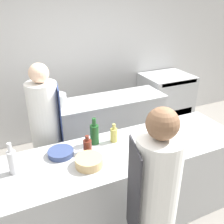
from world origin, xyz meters
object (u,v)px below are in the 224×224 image
at_px(bowl_mixing_large, 89,162).
at_px(cup, 171,134).
at_px(bottle_cooking_oil, 94,134).
at_px(stockpot, 57,100).
at_px(bottle_olive_oil, 12,161).
at_px(bowl_prep_small, 61,153).
at_px(chef_at_prep_near, 154,210).
at_px(bottle_wine, 114,134).
at_px(bottle_vinegar, 87,146).
at_px(chef_at_stove, 47,137).
at_px(oven_range, 165,101).

distance_m(bowl_mixing_large, cup, 0.96).
relative_size(bottle_cooking_oil, stockpot, 1.15).
relative_size(bottle_olive_oil, bowl_prep_small, 1.22).
distance_m(chef_at_prep_near, bottle_wine, 0.90).
xyz_separation_m(chef_at_prep_near, bottle_wine, (0.08, 0.89, 0.16)).
xyz_separation_m(bottle_vinegar, bowl_prep_small, (-0.25, 0.06, -0.05)).
bearing_deg(stockpot, bottle_cooking_oil, -84.06).
bearing_deg(bottle_wine, chef_at_prep_near, -95.44).
bearing_deg(bowl_prep_small, chef_at_prep_near, -61.27).
distance_m(bottle_olive_oil, bottle_cooking_oil, 0.80).
distance_m(bottle_cooking_oil, cup, 0.81).
relative_size(chef_at_prep_near, bottle_cooking_oil, 5.95).
relative_size(chef_at_prep_near, chef_at_stove, 0.99).
distance_m(cup, stockpot, 1.61).
bearing_deg(chef_at_prep_near, bottle_vinegar, 30.94).
distance_m(oven_range, bottle_vinegar, 2.70).
height_order(chef_at_prep_near, bowl_prep_small, chef_at_prep_near).
distance_m(oven_range, chef_at_prep_near, 3.09).
distance_m(chef_at_stove, bottle_cooking_oil, 0.63).
height_order(bottle_vinegar, bowl_mixing_large, bottle_vinegar).
relative_size(chef_at_stove, bowl_mixing_large, 6.83).
relative_size(bowl_mixing_large, bowl_prep_small, 1.03).
relative_size(bottle_vinegar, bottle_cooking_oil, 0.65).
bearing_deg(chef_at_prep_near, bottle_wine, 9.59).
xyz_separation_m(oven_range, bowl_mixing_large, (-2.16, -1.82, 0.48)).
xyz_separation_m(bottle_olive_oil, bottle_vinegar, (0.67, 0.03, -0.04)).
relative_size(chef_at_prep_near, bowl_prep_small, 6.98).
bearing_deg(bottle_wine, bottle_cooking_oil, 167.10).
height_order(bowl_mixing_large, cup, bowl_mixing_large).
bearing_deg(bowl_prep_small, oven_range, 33.46).
distance_m(bottle_vinegar, bottle_cooking_oil, 0.18).
distance_m(bottle_olive_oil, stockpot, 1.42).
xyz_separation_m(chef_at_prep_near, bowl_mixing_large, (-0.29, 0.61, 0.12)).
bearing_deg(stockpot, chef_at_prep_near, -83.67).
relative_size(chef_at_stove, cup, 21.04).
relative_size(oven_range, bottle_vinegar, 5.40).
xyz_separation_m(bottle_wine, bowl_prep_small, (-0.56, -0.02, -0.05)).
distance_m(oven_range, chef_at_stove, 2.63).
relative_size(chef_at_prep_near, bottle_olive_oil, 5.74).
height_order(bottle_olive_oil, bowl_prep_small, bottle_olive_oil).
xyz_separation_m(oven_range, bottle_vinegar, (-2.11, -1.62, 0.51)).
bearing_deg(cup, bottle_wine, 162.14).
height_order(bottle_olive_oil, cup, bottle_olive_oil).
bearing_deg(chef_at_stove, bottle_cooking_oil, 50.69).
height_order(oven_range, bottle_wine, bottle_wine).
xyz_separation_m(chef_at_prep_near, bottle_cooking_oil, (-0.11, 0.93, 0.19)).
bearing_deg(bowl_mixing_large, bottle_olive_oil, 164.26).
distance_m(chef_at_stove, bottle_olive_oil, 0.74).
height_order(bottle_cooking_oil, cup, bottle_cooking_oil).
bearing_deg(stockpot, bowl_prep_small, -102.20).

